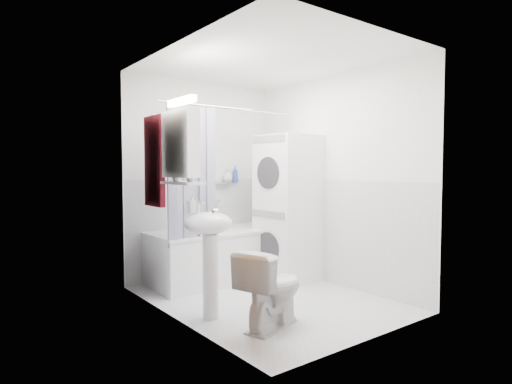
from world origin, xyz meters
TOP-DOWN VIEW (x-y plane):
  - floor at (0.00, 0.00)m, footprint 2.60×2.60m
  - room_walls at (0.00, 0.00)m, footprint 2.60×2.60m
  - wainscot at (0.00, 0.29)m, footprint 1.98×2.58m
  - door at (-0.95, -0.55)m, footprint 0.05×2.00m
  - bathtub at (-0.01, 0.92)m, footprint 1.59×0.75m
  - tub_spout at (0.19, 1.25)m, footprint 0.04×0.12m
  - curtain_rod at (-0.01, 0.60)m, footprint 1.77×0.02m
  - shower_curtain at (-0.52, 0.60)m, footprint 0.55×0.02m
  - sink at (-0.75, -0.13)m, footprint 0.44×0.37m
  - medicine_cabinet at (-0.90, 0.10)m, footprint 0.13×0.50m
  - shelf at (-0.89, 0.10)m, footprint 0.18×0.54m
  - shower_caddy at (0.24, 1.24)m, footprint 0.22×0.06m
  - towel at (-0.94, 0.59)m, footprint 0.07×0.38m
  - washer_dryer at (0.68, 0.43)m, footprint 0.64×0.64m
  - toilet at (-0.45, -0.63)m, footprint 0.75×0.56m
  - soap_pump at (-0.71, 0.25)m, footprint 0.08×0.17m
  - shelf_bottle at (-0.89, -0.05)m, footprint 0.07×0.18m
  - shelf_cup at (-0.89, 0.22)m, footprint 0.10×0.09m
  - shampoo_a at (0.35, 1.24)m, footprint 0.13×0.17m
  - shampoo_b at (0.47, 1.24)m, footprint 0.08×0.21m

SIDE VIEW (x-z plane):
  - floor at x=0.00m, z-range 0.00..0.00m
  - toilet at x=-0.45m, z-range 0.00..0.66m
  - bathtub at x=-0.01m, z-range 0.03..0.64m
  - wainscot at x=0.00m, z-range -0.69..1.89m
  - sink at x=-0.75m, z-range 0.18..1.22m
  - washer_dryer at x=0.68m, z-range 0.00..1.72m
  - tub_spout at x=0.19m, z-range 0.91..0.95m
  - soap_pump at x=-0.71m, z-range 0.91..0.99m
  - door at x=-0.95m, z-range 0.00..2.00m
  - shower_caddy at x=0.24m, z-range 1.14..1.16m
  - shelf at x=-0.89m, z-range 1.19..1.21m
  - shampoo_b at x=0.47m, z-range 1.16..1.24m
  - shampoo_a at x=0.35m, z-range 1.16..1.29m
  - shelf_bottle at x=-0.89m, z-range 1.21..1.28m
  - shower_curtain at x=-0.52m, z-range 0.52..1.98m
  - shelf_cup at x=-0.89m, z-range 1.21..1.31m
  - towel at x=-0.94m, z-range 0.97..1.88m
  - room_walls at x=0.00m, z-range 0.19..2.79m
  - medicine_cabinet at x=-0.90m, z-range 1.21..1.92m
  - curtain_rod at x=-0.01m, z-range 1.99..2.01m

